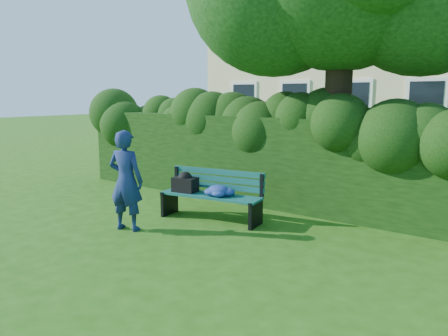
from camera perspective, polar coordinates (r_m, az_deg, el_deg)
The scene contains 5 objects.
ground at distance 7.50m, azimuth -2.79°, elevation -7.79°, with size 80.00×80.00×0.00m, color #23510E.
apartment_building at distance 20.37m, azimuth 24.77°, elevation 19.34°, with size 16.00×8.08×12.00m.
hedge at distance 9.06m, azimuth 6.10°, elevation 1.02°, with size 10.00×1.00×1.80m.
park_bench at distance 7.88m, azimuth -2.17°, elevation -3.10°, with size 1.93×0.86×0.89m.
man_reading at distance 7.37m, azimuth -12.69°, elevation -1.62°, with size 0.61×0.40×1.67m, color navy.
Camera 1 is at (4.59, -5.49, 2.23)m, focal length 35.00 mm.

